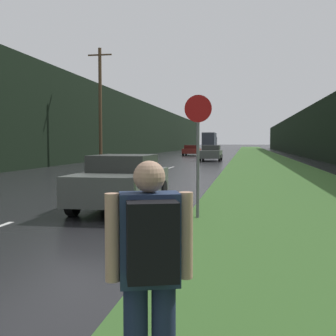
% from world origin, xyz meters
% --- Properties ---
extents(grass_verge, '(6.00, 240.00, 0.02)m').
position_xyz_m(grass_verge, '(6.66, 40.00, 0.01)').
color(grass_verge, '#386028').
rests_on(grass_verge, ground_plane).
extents(lane_stripe_c, '(0.12, 3.00, 0.01)m').
position_xyz_m(lane_stripe_c, '(0.00, 15.01, 0.00)').
color(lane_stripe_c, silver).
rests_on(lane_stripe_c, ground_plane).
extents(lane_stripe_d, '(0.12, 3.00, 0.01)m').
position_xyz_m(lane_stripe_d, '(0.00, 22.01, 0.00)').
color(lane_stripe_d, silver).
rests_on(lane_stripe_d, ground_plane).
extents(lane_stripe_e, '(0.12, 3.00, 0.01)m').
position_xyz_m(lane_stripe_e, '(0.00, 29.01, 0.00)').
color(lane_stripe_e, silver).
rests_on(lane_stripe_e, ground_plane).
extents(treeline_far_side, '(2.00, 140.00, 7.26)m').
position_xyz_m(treeline_far_side, '(-9.66, 50.00, 3.63)').
color(treeline_far_side, black).
rests_on(treeline_far_side, ground_plane).
extents(treeline_near_side, '(2.00, 140.00, 5.60)m').
position_xyz_m(treeline_near_side, '(12.66, 50.00, 2.80)').
color(treeline_near_side, black).
rests_on(treeline_near_side, ground_plane).
extents(utility_pole_far, '(1.80, 0.24, 8.64)m').
position_xyz_m(utility_pole_far, '(-5.60, 31.10, 4.45)').
color(utility_pole_far, '#4C3823').
rests_on(utility_pole_far, ground_plane).
extents(stop_sign, '(0.62, 0.07, 2.80)m').
position_xyz_m(stop_sign, '(3.93, 10.67, 1.67)').
color(stop_sign, slate).
rests_on(stop_sign, ground_plane).
extents(hitchhiker_with_backpack, '(0.54, 0.48, 1.62)m').
position_xyz_m(hitchhiker_with_backpack, '(4.40, 3.76, 0.93)').
color(hitchhiker_with_backpack, '#1E2847').
rests_on(hitchhiker_with_backpack, ground_plane).
extents(car_passing_near, '(1.85, 4.01, 1.40)m').
position_xyz_m(car_passing_near, '(1.83, 11.74, 0.72)').
color(car_passing_near, '#4C514C').
rests_on(car_passing_near, ground_plane).
extents(car_passing_far, '(1.98, 4.65, 1.45)m').
position_xyz_m(car_passing_far, '(1.83, 40.70, 0.73)').
color(car_passing_far, '#4C514C').
rests_on(car_passing_far, ground_plane).
extents(car_oncoming, '(2.05, 4.46, 1.35)m').
position_xyz_m(car_oncoming, '(-1.83, 55.21, 0.69)').
color(car_oncoming, maroon).
rests_on(car_oncoming, ground_plane).
extents(delivery_truck, '(2.50, 8.81, 3.53)m').
position_xyz_m(delivery_truck, '(-1.83, 83.24, 1.86)').
color(delivery_truck, black).
rests_on(delivery_truck, ground_plane).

